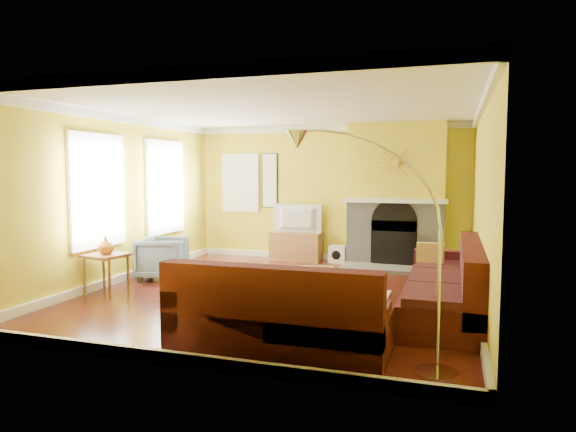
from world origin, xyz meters
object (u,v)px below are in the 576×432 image
(coffee_table, at_px, (300,286))
(media_console, at_px, (296,246))
(arc_lamp, at_px, (371,252))
(armchair, at_px, (163,258))
(side_table, at_px, (107,274))
(sectional_sofa, at_px, (350,280))

(coffee_table, height_order, media_console, media_console)
(arc_lamp, bearing_deg, armchair, 143.47)
(media_console, distance_m, arc_lamp, 5.84)
(media_console, bearing_deg, armchair, -123.69)
(coffee_table, bearing_deg, side_table, -169.88)
(armchair, bearing_deg, arc_lamp, -142.43)
(coffee_table, bearing_deg, sectional_sofa, -32.01)
(armchair, bearing_deg, media_console, -49.60)
(sectional_sofa, distance_m, media_console, 4.03)
(side_table, relative_size, arc_lamp, 0.27)
(sectional_sofa, bearing_deg, media_console, 116.57)
(arc_lamp, bearing_deg, media_console, 113.60)
(side_table, bearing_deg, media_console, 63.43)
(sectional_sofa, height_order, media_console, sectional_sofa)
(sectional_sofa, relative_size, media_console, 3.63)
(sectional_sofa, relative_size, coffee_table, 3.57)
(sectional_sofa, xyz_separation_m, arc_lamp, (0.52, -1.70, 0.63))
(media_console, distance_m, armchair, 2.89)
(media_console, bearing_deg, arc_lamp, -66.40)
(sectional_sofa, distance_m, side_table, 3.60)
(sectional_sofa, relative_size, side_table, 6.25)
(sectional_sofa, xyz_separation_m, media_console, (-1.80, 3.60, -0.17))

